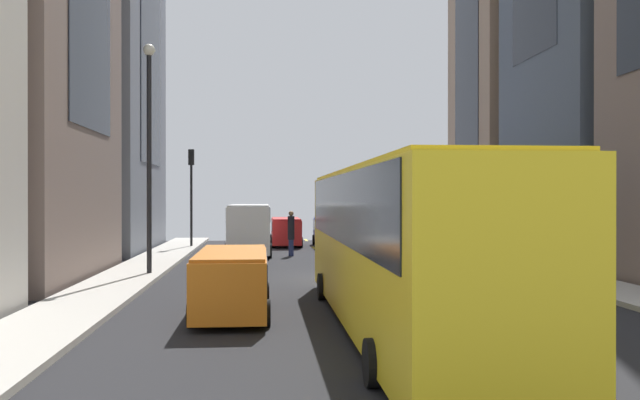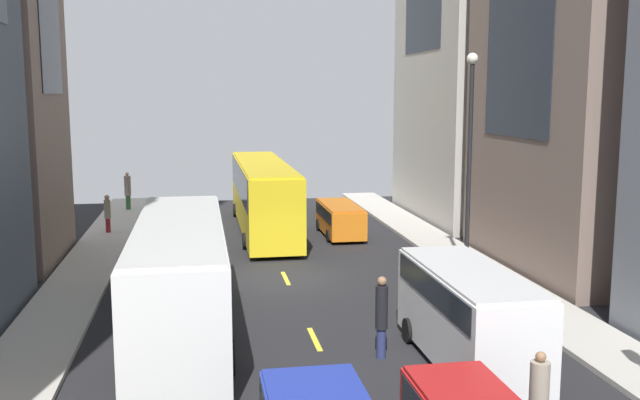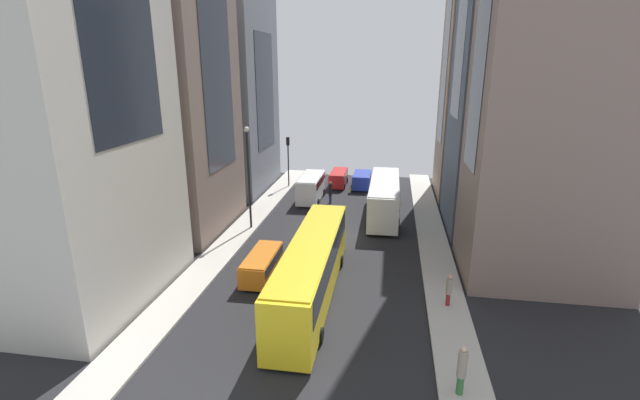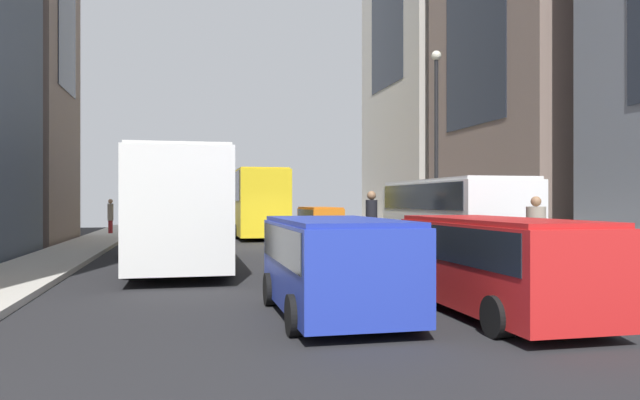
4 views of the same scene
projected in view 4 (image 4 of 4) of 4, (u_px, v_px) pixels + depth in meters
ground_plane at (275, 247)px, 25.31m from camera, size 41.96×41.96×0.00m
sidewalk_west at (79, 249)px, 23.60m from camera, size 2.31×44.00×0.15m
sidewalk_east at (445, 243)px, 27.02m from camera, size 2.31×44.00×0.15m
lane_stripe_1 at (377, 302)px, 11.65m from camera, size 0.16×2.00×0.01m
lane_stripe_2 at (307, 264)px, 18.48m from camera, size 0.16×2.00×0.01m
lane_stripe_3 at (275, 247)px, 25.31m from camera, size 0.16×2.00×0.01m
lane_stripe_4 at (256, 237)px, 32.14m from camera, size 0.16×2.00×0.01m
lane_stripe_5 at (244, 231)px, 38.97m from camera, size 0.16×2.00×0.01m
lane_stripe_6 at (235, 226)px, 45.80m from camera, size 0.16×2.00×0.01m
city_bus_white at (181, 200)px, 18.89m from camera, size 2.80×11.39×3.35m
streetcar_yellow at (251, 198)px, 35.06m from camera, size 2.70×14.32×3.59m
delivery_van_white at (452, 217)px, 16.75m from camera, size 2.25×6.06×2.58m
car_orange_0 at (320, 219)px, 33.84m from camera, size 1.88×4.76×1.61m
car_blue_1 at (335, 259)px, 10.22m from camera, size 2.08×4.22×1.68m
car_red_2 at (496, 258)px, 10.25m from camera, size 1.87×4.78×1.69m
pedestrian_walking_far at (129, 210)px, 40.53m from camera, size 0.39×0.39×2.28m
pedestrian_waiting_curb at (536, 244)px, 12.18m from camera, size 0.39×0.39×2.09m
pedestrian_crossing_mid at (371, 227)px, 17.11m from camera, size 0.34×0.34×2.27m
pedestrian_crossing_near at (110, 215)px, 33.37m from camera, size 0.32×0.32×1.92m
streetlamp_near at (436, 127)px, 26.40m from camera, size 0.44×0.44×8.50m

